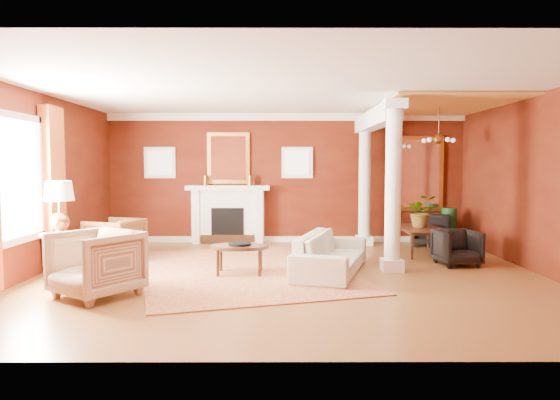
{
  "coord_description": "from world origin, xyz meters",
  "views": [
    {
      "loc": [
        -0.16,
        -7.81,
        1.74
      ],
      "look_at": [
        -0.14,
        0.66,
        1.15
      ],
      "focal_mm": 32.0,
      "sensor_mm": 36.0,
      "label": 1
    }
  ],
  "objects_px": {
    "armchair_stripe": "(96,260)",
    "dining_table": "(422,233)",
    "armchair_leopard": "(115,237)",
    "sofa": "(331,247)",
    "coffee_table": "(240,248)",
    "side_table": "(60,213)"
  },
  "relations": [
    {
      "from": "armchair_stripe",
      "to": "dining_table",
      "type": "xyz_separation_m",
      "value": [
        5.25,
        3.25,
        -0.08
      ]
    },
    {
      "from": "dining_table",
      "to": "armchair_leopard",
      "type": "bearing_deg",
      "value": 98.14
    },
    {
      "from": "sofa",
      "to": "armchair_leopard",
      "type": "relative_size",
      "value": 2.55
    },
    {
      "from": "armchair_stripe",
      "to": "dining_table",
      "type": "height_order",
      "value": "armchair_stripe"
    },
    {
      "from": "armchair_stripe",
      "to": "coffee_table",
      "type": "xyz_separation_m",
      "value": [
        1.79,
        1.34,
        -0.06
      ]
    },
    {
      "from": "armchair_leopard",
      "to": "armchair_stripe",
      "type": "bearing_deg",
      "value": 31.58
    },
    {
      "from": "side_table",
      "to": "coffee_table",
      "type": "bearing_deg",
      "value": 6.38
    },
    {
      "from": "armchair_stripe",
      "to": "coffee_table",
      "type": "distance_m",
      "value": 2.24
    },
    {
      "from": "armchair_leopard",
      "to": "dining_table",
      "type": "height_order",
      "value": "armchair_leopard"
    },
    {
      "from": "armchair_stripe",
      "to": "side_table",
      "type": "height_order",
      "value": "side_table"
    },
    {
      "from": "armchair_leopard",
      "to": "dining_table",
      "type": "relative_size",
      "value": 0.59
    },
    {
      "from": "armchair_leopard",
      "to": "side_table",
      "type": "bearing_deg",
      "value": 5.53
    },
    {
      "from": "sofa",
      "to": "armchair_stripe",
      "type": "xyz_separation_m",
      "value": [
        -3.26,
        -1.46,
        0.06
      ]
    },
    {
      "from": "armchair_leopard",
      "to": "sofa",
      "type": "bearing_deg",
      "value": 93.3
    },
    {
      "from": "coffee_table",
      "to": "side_table",
      "type": "relative_size",
      "value": 0.62
    },
    {
      "from": "side_table",
      "to": "dining_table",
      "type": "relative_size",
      "value": 1.03
    },
    {
      "from": "sofa",
      "to": "dining_table",
      "type": "distance_m",
      "value": 2.68
    },
    {
      "from": "armchair_stripe",
      "to": "side_table",
      "type": "distance_m",
      "value": 1.48
    },
    {
      "from": "side_table",
      "to": "armchair_leopard",
      "type": "bearing_deg",
      "value": 76.92
    },
    {
      "from": "armchair_leopard",
      "to": "dining_table",
      "type": "bearing_deg",
      "value": 115.84
    },
    {
      "from": "coffee_table",
      "to": "dining_table",
      "type": "height_order",
      "value": "dining_table"
    },
    {
      "from": "armchair_leopard",
      "to": "dining_table",
      "type": "distance_m",
      "value": 5.88
    }
  ]
}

